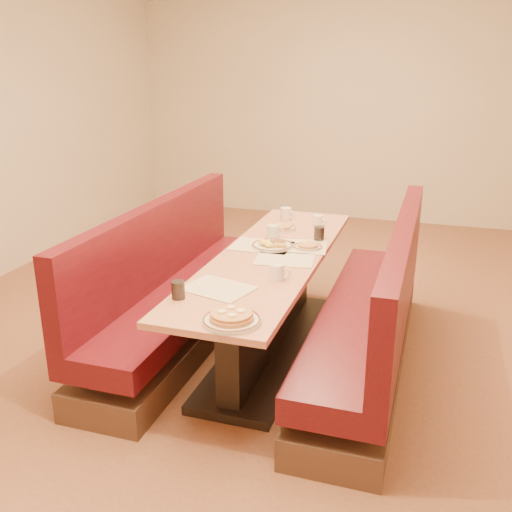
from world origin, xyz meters
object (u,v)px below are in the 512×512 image
(diner_table, at_px, (270,305))
(soda_tumbler_near, at_px, (178,290))
(booth_right, at_px, (373,320))
(coffee_mug_b, at_px, (273,231))
(eggs_plate, at_px, (272,245))
(coffee_mug_c, at_px, (318,220))
(pancake_plate, at_px, (232,318))
(coffee_mug_a, at_px, (278,272))
(booth_left, at_px, (177,294))
(soda_tumbler_mid, at_px, (319,234))
(coffee_mug_d, at_px, (286,214))

(diner_table, distance_m, soda_tumbler_near, 1.03)
(booth_right, height_order, coffee_mug_b, booth_right)
(eggs_plate, distance_m, coffee_mug_c, 0.70)
(pancake_plate, height_order, coffee_mug_b, coffee_mug_b)
(coffee_mug_a, xyz_separation_m, coffee_mug_c, (-0.02, 1.28, -0.01))
(coffee_mug_c, bearing_deg, booth_left, -112.10)
(eggs_plate, bearing_deg, coffee_mug_a, -70.26)
(coffee_mug_b, distance_m, soda_tumbler_near, 1.32)
(soda_tumbler_mid, bearing_deg, booth_left, -155.60)
(booth_right, height_order, soda_tumbler_near, booth_right)
(pancake_plate, xyz_separation_m, eggs_plate, (-0.16, 1.27, -0.01))
(eggs_plate, height_order, soda_tumbler_mid, soda_tumbler_mid)
(eggs_plate, xyz_separation_m, soda_tumbler_near, (-0.24, -1.07, 0.03))
(coffee_mug_a, distance_m, soda_tumbler_near, 0.65)
(coffee_mug_b, xyz_separation_m, coffee_mug_c, (0.26, 0.42, -0.00))
(soda_tumbler_mid, bearing_deg, soda_tumbler_near, -111.57)
(booth_left, bearing_deg, pancake_plate, -52.28)
(diner_table, height_order, soda_tumbler_near, soda_tumbler_near)
(coffee_mug_a, relative_size, soda_tumbler_near, 1.26)
(pancake_plate, bearing_deg, soda_tumbler_near, 152.65)
(coffee_mug_a, bearing_deg, diner_table, 113.66)
(coffee_mug_b, height_order, soda_tumbler_near, soda_tumbler_near)
(booth_right, relative_size, coffee_mug_d, 19.28)
(coffee_mug_d, relative_size, soda_tumbler_near, 1.22)
(coffee_mug_d, relative_size, soda_tumbler_mid, 1.21)
(coffee_mug_a, bearing_deg, coffee_mug_b, 109.62)
(eggs_plate, xyz_separation_m, coffee_mug_a, (0.22, -0.61, 0.03))
(diner_table, relative_size, pancake_plate, 8.07)
(booth_right, relative_size, coffee_mug_a, 18.75)
(coffee_mug_d, bearing_deg, coffee_mug_a, -53.27)
(coffee_mug_b, relative_size, soda_tumbler_mid, 1.14)
(diner_table, height_order, pancake_plate, pancake_plate)
(coffee_mug_d, bearing_deg, booth_right, -23.58)
(soda_tumbler_mid, bearing_deg, pancake_plate, -94.85)
(coffee_mug_a, bearing_deg, soda_tumbler_mid, 86.80)
(coffee_mug_b, bearing_deg, eggs_plate, -99.07)
(pancake_plate, height_order, coffee_mug_a, coffee_mug_a)
(booth_right, bearing_deg, soda_tumbler_near, -138.55)
(booth_left, xyz_separation_m, coffee_mug_a, (0.91, -0.44, 0.44))
(eggs_plate, distance_m, coffee_mug_d, 0.78)
(coffee_mug_a, bearing_deg, coffee_mug_c, 92.26)
(eggs_plate, xyz_separation_m, coffee_mug_c, (0.20, 0.67, 0.03))
(soda_tumbler_mid, bearing_deg, coffee_mug_b, -174.97)
(coffee_mug_c, relative_size, coffee_mug_d, 0.86)
(coffee_mug_a, bearing_deg, booth_left, 155.87)
(coffee_mug_a, distance_m, coffee_mug_b, 0.90)
(booth_right, distance_m, coffee_mug_a, 0.83)
(pancake_plate, height_order, eggs_plate, pancake_plate)
(booth_left, bearing_deg, soda_tumbler_near, -63.16)
(eggs_plate, xyz_separation_m, soda_tumbler_mid, (0.29, 0.27, 0.04))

